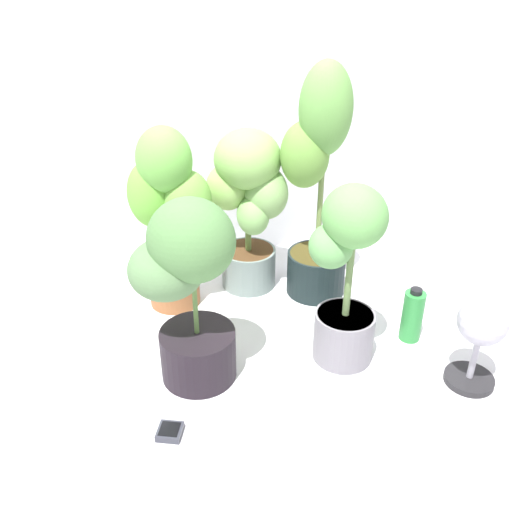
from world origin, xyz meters
The scene contains 10 objects.
ground_plane centered at (0.00, 0.00, 0.00)m, with size 8.00×8.00×0.00m, color silver.
mylar_back_wall centered at (0.00, 0.86, 1.00)m, with size 3.20×0.01×2.00m, color silver.
potted_plant_front_left centered at (-0.32, -0.11, 0.40)m, with size 0.46×0.39×0.71m.
potted_plant_back_left centered at (-0.36, 0.39, 0.47)m, with size 0.42×0.32×0.81m.
potted_plant_back_right centered at (0.26, 0.39, 0.55)m, with size 0.33×0.31×1.04m.
potted_plant_back_center centered at (-0.01, 0.49, 0.44)m, with size 0.41×0.31×0.75m.
potted_plant_front_right centered at (0.25, -0.09, 0.38)m, with size 0.31×0.29×0.72m.
hygrometer_box centered at (-0.41, -0.39, 0.01)m, with size 0.10×0.10×0.03m.
floor_fan centered at (0.68, -0.32, 0.24)m, with size 0.21×0.21×0.36m.
nutrient_bottle centered at (0.57, -0.03, 0.11)m, with size 0.08×0.08×0.24m.
Camera 1 is at (-0.35, -1.73, 1.40)m, focal length 38.76 mm.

